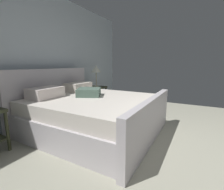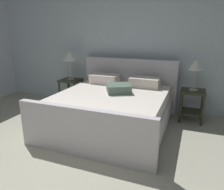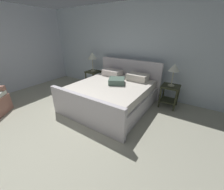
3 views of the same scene
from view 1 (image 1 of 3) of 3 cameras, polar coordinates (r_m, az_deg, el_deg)
The scene contains 4 objects.
wall_back at distance 3.57m, azimuth -26.43°, elevation 11.94°, with size 6.40×0.12×2.66m, color silver.
bed at distance 2.94m, azimuth -7.41°, elevation -6.05°, with size 2.02×2.18×1.11m.
nightstand_right at distance 4.40m, azimuth -5.51°, elevation 0.47°, with size 0.44×0.44×0.60m.
table_lamp_right at distance 4.33m, azimuth -5.67°, elevation 8.99°, with size 0.27×0.27×0.57m.
Camera 1 is at (-2.09, 0.53, 1.19)m, focal length 25.76 mm.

